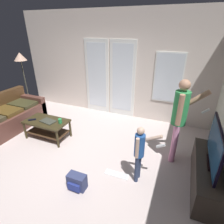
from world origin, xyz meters
name	(u,v)px	position (x,y,z in m)	size (l,w,h in m)	color
ground_plane	(64,161)	(0.00, 0.00, -0.01)	(5.69, 4.97, 0.02)	beige
wall_back_with_doors	(112,67)	(0.03, 2.45, 1.40)	(5.69, 0.09, 2.89)	beige
leather_couch	(7,118)	(-2.13, 0.52, 0.30)	(0.91, 1.86, 0.86)	brown
coffee_table	(47,125)	(-0.86, 0.57, 0.33)	(1.01, 0.55, 0.45)	#332B17
tv_stand	(206,175)	(2.54, 0.38, 0.23)	(0.40, 1.43, 0.47)	#362D26
flat_screen_tv	(215,146)	(2.54, 0.39, 0.81)	(0.08, 1.11, 0.66)	black
person_adult	(180,115)	(1.99, 0.91, 0.98)	(0.62, 0.44, 1.64)	pink
person_child	(140,150)	(1.47, 0.10, 0.63)	(0.47, 0.28, 1.04)	#2D3856
floor_lamp	(21,61)	(-2.45, 1.61, 1.55)	(0.35, 0.35, 1.78)	#303423
backpack	(77,182)	(0.60, -0.47, 0.13)	(0.31, 0.20, 0.27)	navy
loose_keyboard	(117,174)	(1.10, 0.05, 0.01)	(0.44, 0.13, 0.02)	white
laptop_closed	(48,121)	(-0.79, 0.55, 0.46)	(0.35, 0.21, 0.02)	#373A31
cup_near_edge	(60,121)	(-0.48, 0.60, 0.51)	(0.08, 0.08, 0.11)	#2A8A47
tv_remote_black	(32,120)	(-1.18, 0.47, 0.46)	(0.17, 0.05, 0.02)	black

